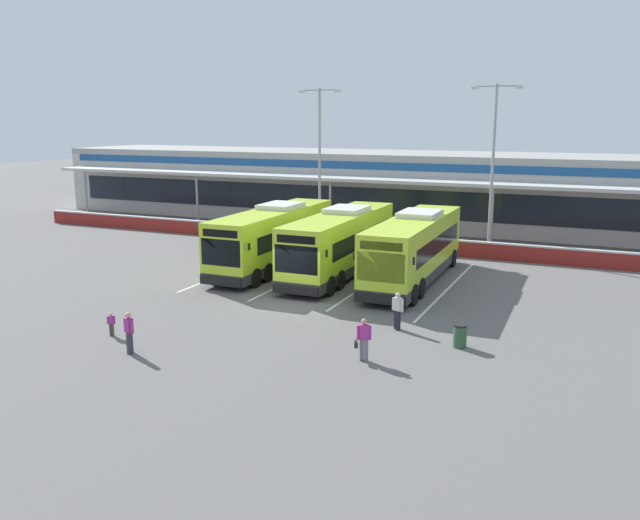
% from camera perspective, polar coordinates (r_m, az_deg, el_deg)
% --- Properties ---
extents(ground_plane, '(200.00, 200.00, 0.00)m').
position_cam_1_polar(ground_plane, '(31.62, -2.59, -3.85)').
color(ground_plane, '#605E5B').
extents(terminal_building, '(70.00, 13.00, 6.00)m').
position_cam_1_polar(terminal_building, '(56.05, 9.87, 6.14)').
color(terminal_building, '#B7B7B2').
rests_on(terminal_building, ground).
extents(red_barrier_wall, '(60.00, 0.40, 1.10)m').
position_cam_1_polar(red_barrier_wall, '(44.59, 5.78, 1.55)').
color(red_barrier_wall, maroon).
rests_on(red_barrier_wall, ground).
extents(coach_bus_leftmost, '(3.07, 12.20, 3.78)m').
position_cam_1_polar(coach_bus_leftmost, '(38.96, -4.05, 1.89)').
color(coach_bus_leftmost, '#B7DB2D').
rests_on(coach_bus_leftmost, ground).
extents(coach_bus_left_centre, '(3.07, 12.20, 3.78)m').
position_cam_1_polar(coach_bus_left_centre, '(37.21, 1.81, 1.42)').
color(coach_bus_left_centre, '#B7DB2D').
rests_on(coach_bus_left_centre, ground).
extents(coach_bus_centre, '(3.07, 12.20, 3.78)m').
position_cam_1_polar(coach_bus_centre, '(35.90, 8.25, 0.91)').
color(coach_bus_centre, '#B7DB2D').
rests_on(coach_bus_centre, ground).
extents(bay_stripe_far_west, '(0.14, 13.00, 0.01)m').
position_cam_1_polar(bay_stripe_far_west, '(39.67, -6.85, -0.61)').
color(bay_stripe_far_west, silver).
rests_on(bay_stripe_far_west, ground).
extents(bay_stripe_west, '(0.14, 13.00, 0.01)m').
position_cam_1_polar(bay_stripe_west, '(37.73, -1.36, -1.19)').
color(bay_stripe_west, silver).
rests_on(bay_stripe_west, ground).
extents(bay_stripe_mid_west, '(0.14, 13.00, 0.01)m').
position_cam_1_polar(bay_stripe_mid_west, '(36.17, 4.66, -1.81)').
color(bay_stripe_mid_west, silver).
rests_on(bay_stripe_mid_west, ground).
extents(bay_stripe_centre, '(0.14, 13.00, 0.01)m').
position_cam_1_polar(bay_stripe_centre, '(35.05, 11.15, -2.46)').
color(bay_stripe_centre, silver).
rests_on(bay_stripe_centre, ground).
extents(pedestrian_with_handbag, '(0.65, 0.43, 1.62)m').
position_cam_1_polar(pedestrian_with_handbag, '(24.12, 3.82, -6.88)').
color(pedestrian_with_handbag, slate).
rests_on(pedestrian_with_handbag, ground).
extents(pedestrian_in_dark_coat, '(0.53, 0.38, 1.62)m').
position_cam_1_polar(pedestrian_in_dark_coat, '(27.76, 6.81, -4.34)').
color(pedestrian_in_dark_coat, black).
rests_on(pedestrian_in_dark_coat, ground).
extents(pedestrian_child, '(0.30, 0.25, 1.00)m').
position_cam_1_polar(pedestrian_child, '(28.19, -17.80, -5.29)').
color(pedestrian_child, '#4C4238').
rests_on(pedestrian_child, ground).
extents(pedestrian_near_bin, '(0.53, 0.38, 1.62)m').
position_cam_1_polar(pedestrian_near_bin, '(25.85, -16.37, -6.01)').
color(pedestrian_near_bin, '#33333D').
rests_on(pedestrian_near_bin, ground).
extents(lamp_post_west, '(3.24, 0.28, 11.00)m').
position_cam_1_polar(lamp_post_west, '(48.93, -0.03, 9.32)').
color(lamp_post_west, '#9E9EA3').
rests_on(lamp_post_west, ground).
extents(lamp_post_centre, '(3.24, 0.28, 11.00)m').
position_cam_1_polar(lamp_post_centre, '(44.76, 14.90, 8.65)').
color(lamp_post_centre, '#9E9EA3').
rests_on(lamp_post_centre, ground).
extents(litter_bin, '(0.54, 0.54, 0.93)m').
position_cam_1_polar(litter_bin, '(26.16, 12.15, -6.50)').
color(litter_bin, '#2D5133').
rests_on(litter_bin, ground).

